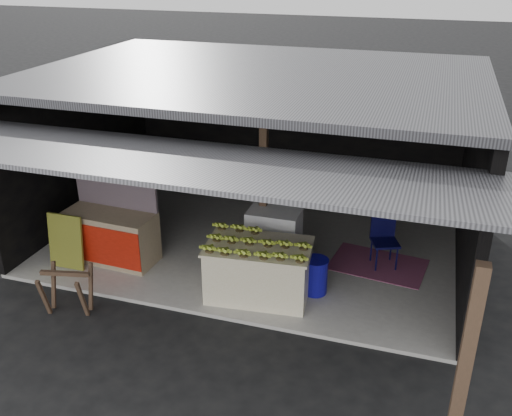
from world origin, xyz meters
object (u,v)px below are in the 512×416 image
(banana_table, at_px, (259,270))
(neighbor_stall, at_px, (111,234))
(sawhorse, at_px, (67,287))
(white_crate, at_px, (274,237))
(plastic_chair, at_px, (384,236))
(water_barrel, at_px, (315,277))

(banana_table, bearing_deg, neighbor_stall, 167.80)
(sawhorse, bearing_deg, white_crate, 29.72)
(banana_table, distance_m, sawhorse, 2.75)
(white_crate, height_order, neighbor_stall, neighbor_stall)
(banana_table, bearing_deg, plastic_chair, 37.12)
(banana_table, bearing_deg, water_barrel, 17.34)
(white_crate, distance_m, sawhorse, 3.28)
(white_crate, height_order, water_barrel, white_crate)
(neighbor_stall, bearing_deg, banana_table, -3.69)
(water_barrel, relative_size, plastic_chair, 0.61)
(neighbor_stall, relative_size, sawhorse, 2.15)
(neighbor_stall, xyz_separation_m, sawhorse, (0.16, -1.48, -0.10))
(white_crate, bearing_deg, banana_table, -86.65)
(white_crate, height_order, sawhorse, white_crate)
(banana_table, xyz_separation_m, plastic_chair, (1.65, 1.52, 0.09))
(water_barrel, bearing_deg, neighbor_stall, -179.64)
(sawhorse, bearing_deg, neighbor_stall, 83.57)
(banana_table, height_order, plastic_chair, plastic_chair)
(banana_table, relative_size, neighbor_stall, 1.04)
(sawhorse, xyz_separation_m, water_barrel, (3.27, 1.50, -0.10))
(sawhorse, height_order, water_barrel, sawhorse)
(water_barrel, bearing_deg, sawhorse, -155.33)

